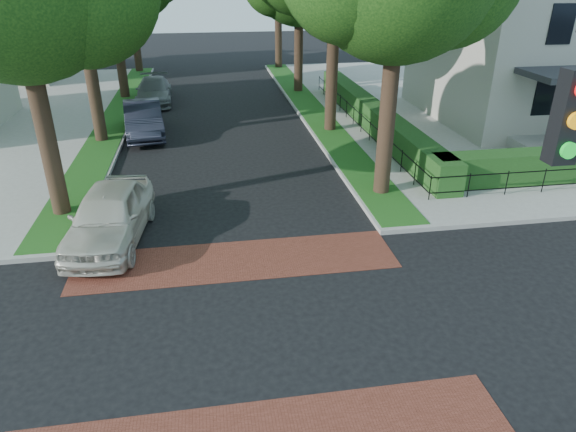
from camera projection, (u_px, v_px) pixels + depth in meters
name	position (u px, v px, depth m)	size (l,w,h in m)	color
ground	(246.00, 332.00, 11.65)	(120.00, 120.00, 0.00)	black
sidewalk_ne	(538.00, 102.00, 31.27)	(30.00, 30.00, 0.15)	gray
crosswalk_far	(236.00, 260.00, 14.49)	(9.00, 2.20, 0.01)	maroon
grass_strip_ne	(312.00, 109.00, 29.30)	(1.60, 29.80, 0.02)	#184E16
grass_strip_nw	(116.00, 117.00, 27.76)	(1.60, 29.80, 0.02)	#184E16
hedge_main_road	(373.00, 116.00, 25.74)	(1.00, 18.00, 1.20)	#1E3E15
fence_main_road	(357.00, 119.00, 25.69)	(0.06, 18.00, 0.90)	black
parked_car_front	(110.00, 215.00, 15.21)	(1.97, 4.90, 1.67)	beige
parked_car_middle	(143.00, 119.00, 24.88)	(1.72, 4.95, 1.63)	#1E212E
parked_car_rear	(154.00, 91.00, 30.92)	(2.04, 5.01, 1.45)	slate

